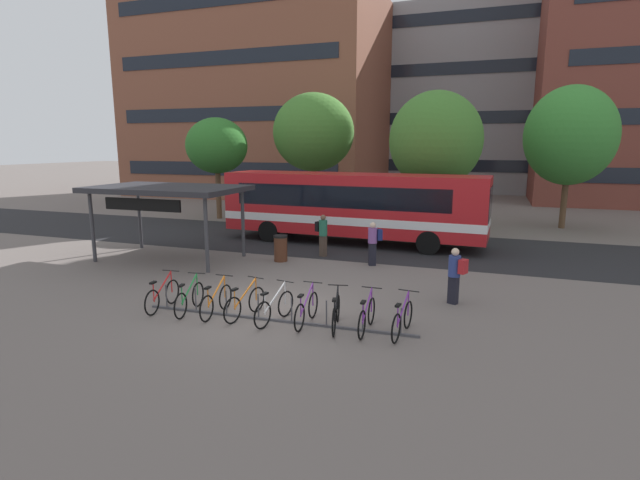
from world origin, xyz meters
TOP-DOWN VIEW (x-y plane):
  - ground at (0.00, 0.00)m, footprint 200.00×200.00m
  - bus_lane_asphalt at (0.00, 9.80)m, footprint 80.00×7.20m
  - city_bus at (-0.28, 9.80)m, footprint 12.11×3.00m
  - bike_rack at (0.62, -0.76)m, footprint 7.42×0.37m
  - parked_bicycle_red_0 at (-2.71, -0.94)m, footprint 0.52×1.72m
  - parked_bicycle_green_1 at (-1.85, -0.92)m, footprint 0.52×1.71m
  - parked_bicycle_orange_2 at (-1.05, -0.87)m, footprint 0.52×1.72m
  - parked_bicycle_orange_3 at (-0.24, -0.77)m, footprint 0.52×1.71m
  - parked_bicycle_white_4 at (0.65, -0.84)m, footprint 0.53×1.70m
  - parked_bicycle_purple_5 at (1.47, -0.69)m, footprint 0.52×1.72m
  - parked_bicycle_black_6 at (2.26, -0.72)m, footprint 0.56×1.69m
  - parked_bicycle_purple_7 at (3.03, -0.65)m, footprint 0.52×1.72m
  - parked_bicycle_purple_8 at (3.89, -0.60)m, footprint 0.52×1.72m
  - transit_shelter at (-6.28, 4.23)m, footprint 5.91×3.61m
  - commuter_black_pack_0 at (-0.71, 6.74)m, footprint 0.60×0.51m
  - commuter_navy_pack_1 at (1.61, 5.92)m, footprint 0.60×0.50m
  - commuter_red_pack_2 at (4.87, 2.26)m, footprint 0.60×0.49m
  - trash_bin at (-1.97, 5.38)m, footprint 0.55×0.55m
  - street_tree_0 at (2.78, 14.32)m, footprint 4.73×4.73m
  - street_tree_1 at (-10.24, 14.50)m, footprint 3.71×3.71m
  - street_tree_2 at (-4.89, 16.97)m, footprint 4.97×4.97m
  - street_tree_3 at (9.39, 17.67)m, footprint 4.67×4.67m
  - building_left_wing at (-14.90, 29.52)m, footprint 21.75×12.28m
  - building_centre_block at (3.57, 41.98)m, footprint 17.67×12.81m

SIDE VIEW (x-z plane):
  - ground at x=0.00m, z-range 0.00..0.00m
  - bus_lane_asphalt at x=0.00m, z-range 0.00..0.01m
  - bike_rack at x=0.62m, z-range -0.26..0.44m
  - parked_bicycle_red_0 at x=-2.71m, z-range -0.11..0.88m
  - parked_bicycle_green_1 at x=-1.85m, z-range -0.11..0.88m
  - parked_bicycle_orange_2 at x=-1.05m, z-range -0.11..0.88m
  - parked_bicycle_orange_3 at x=-0.24m, z-range -0.11..0.88m
  - parked_bicycle_white_4 at x=0.65m, z-range -0.11..0.88m
  - parked_bicycle_purple_5 at x=1.47m, z-range -0.11..0.88m
  - parked_bicycle_black_6 at x=2.26m, z-range -0.11..0.88m
  - parked_bicycle_purple_7 at x=3.03m, z-range -0.11..0.88m
  - parked_bicycle_purple_8 at x=3.89m, z-range -0.11..0.88m
  - trash_bin at x=-1.97m, z-range 0.00..1.03m
  - commuter_red_pack_2 at x=4.87m, z-range 0.12..1.75m
  - commuter_navy_pack_1 at x=1.61m, z-range 0.13..1.78m
  - commuter_black_pack_0 at x=-0.71m, z-range 0.13..1.85m
  - city_bus at x=-0.28m, z-range 0.18..3.38m
  - transit_shelter at x=-6.28m, z-range 1.27..4.18m
  - street_tree_1 at x=-10.24m, z-range 1.37..7.49m
  - street_tree_0 at x=2.78m, z-range 1.13..8.34m
  - street_tree_3 at x=9.39m, z-range 1.17..8.76m
  - street_tree_2 at x=-4.89m, z-range 1.43..9.05m
  - building_left_wing at x=-14.90m, z-range 0.00..17.19m
  - building_centre_block at x=3.57m, z-range 0.00..17.32m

